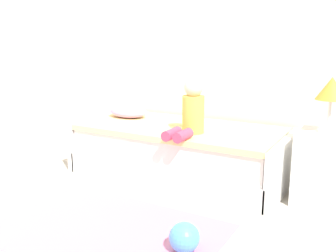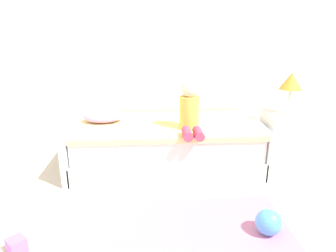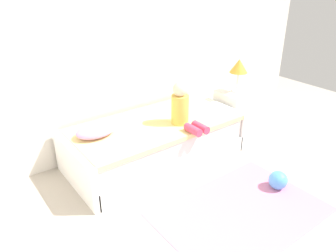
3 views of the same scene
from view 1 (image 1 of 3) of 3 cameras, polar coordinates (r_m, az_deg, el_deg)
name	(u,v)px [view 1 (image 1 of 3)]	position (r m, az deg, el deg)	size (l,w,h in m)	color
wall_rear	(169,29)	(4.41, 0.12, 14.37)	(7.20, 0.10, 2.90)	silver
bed	(180,151)	(3.81, 1.88, -3.74)	(2.11, 1.00, 0.50)	white
nightstand	(324,168)	(3.39, 22.44, -5.90)	(0.44, 0.44, 0.60)	white
table_lamp	(331,91)	(3.25, 23.39, 4.81)	(0.24, 0.24, 0.45)	silver
child_figure	(191,111)	(3.40, 3.45, 2.19)	(0.20, 0.51, 0.50)	gold
pillow	(128,111)	(4.18, -6.01, 2.19)	(0.44, 0.30, 0.13)	#EA8CC6
toy_ball	(184,237)	(2.52, 2.49, -16.40)	(0.20, 0.20, 0.20)	#4C99E5
area_rug	(107,230)	(2.84, -9.16, -15.23)	(1.60, 1.10, 0.01)	pink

